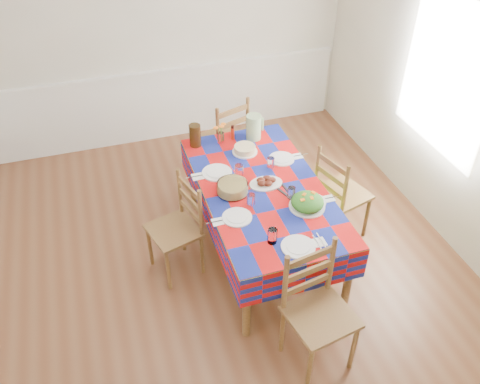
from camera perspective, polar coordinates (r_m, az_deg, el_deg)
The scene contains 23 objects.
room at distance 3.88m, azimuth -2.74°, elevation 4.63°, with size 4.58×5.08×2.78m.
wainscot at distance 6.42m, azimuth -8.57°, elevation 9.93°, with size 4.41×0.06×0.92m.
window_right at distance 5.00m, azimuth 22.21°, elevation 11.91°, with size 1.40×1.40×0.00m, color white.
dining_table at distance 4.53m, azimuth 2.52°, elevation -0.29°, with size 1.05×1.95×0.76m.
setting_near_head at distance 3.92m, azimuth 5.58°, elevation -5.67°, with size 0.43×0.29×0.13m.
setting_left_near at distance 4.18m, azimuth 0.17°, elevation -2.17°, with size 0.45×0.27×0.12m.
setting_left_far at distance 4.60m, azimuth -1.79°, elevation 2.23°, with size 0.50×0.30×0.13m.
setting_right_near at distance 4.34m, azimuth 7.33°, elevation -0.72°, with size 0.45×0.26×0.11m.
setting_right_far at distance 4.77m, azimuth 4.32°, elevation 3.57°, with size 0.46×0.27×0.12m.
meat_platter at distance 4.50m, azimuth 2.92°, elevation 1.11°, with size 0.30×0.22×0.06m.
salad_platter at distance 4.27m, azimuth 7.57°, elevation -1.17°, with size 0.31×0.31×0.13m.
pasta_bowl at distance 4.38m, azimuth -0.85°, elevation 0.46°, with size 0.27×0.27×0.10m.
cake at distance 4.90m, azimuth 0.55°, elevation 4.81°, with size 0.24×0.24×0.07m.
serving_utensils at distance 4.45m, azimuth 4.86°, elevation 0.28°, with size 0.15×0.34×0.01m.
flower_vase at distance 5.01m, azimuth -2.19°, elevation 6.42°, with size 0.14×0.11×0.22m.
hot_sauce at distance 5.08m, azimuth -0.84°, elevation 6.73°, with size 0.04×0.04×0.15m, color red.
green_pitcher at distance 5.06m, azimuth 1.55°, elevation 7.29°, with size 0.15×0.15×0.26m, color #9BC188.
tea_pitcher at distance 4.98m, azimuth -5.06°, elevation 6.35°, with size 0.11×0.11×0.23m, color black.
name_card at distance 3.83m, azimuth 7.55°, elevation -7.54°, with size 0.08×0.03×0.02m, color white.
chair_near at distance 3.85m, azimuth 8.66°, elevation -13.14°, with size 0.53×0.51×1.04m.
chair_far at distance 5.58m, azimuth -1.66°, elevation 5.87°, with size 0.56×0.55×1.02m.
chair_left at distance 4.52m, azimuth -6.97°, elevation -4.10°, with size 0.50×0.52×0.96m.
chair_right at distance 4.91m, azimuth 11.08°, elevation -0.30°, with size 0.53×0.54×1.00m.
Camera 1 is at (-0.81, -3.12, 3.51)m, focal length 38.00 mm.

